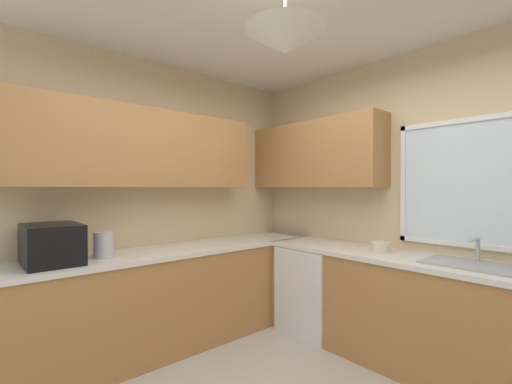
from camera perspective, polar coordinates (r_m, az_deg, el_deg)
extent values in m
cube|color=beige|center=(3.34, 26.07, -1.27)|extent=(3.82, 0.06, 2.66)
cube|color=beige|center=(3.45, -18.24, -1.18)|extent=(0.06, 3.54, 2.66)
cube|color=silver|center=(3.15, 34.11, 1.34)|extent=(1.21, 0.02, 0.95)
cube|color=white|center=(3.18, 34.13, 10.31)|extent=(1.29, 0.04, 0.04)
cube|color=white|center=(3.17, 34.01, -7.67)|extent=(1.29, 0.04, 0.04)
cube|color=white|center=(3.35, 23.64, 1.35)|extent=(0.04, 0.04, 1.03)
cube|color=#AD7542|center=(3.21, -20.25, 7.03)|extent=(0.32, 2.39, 0.70)
cube|color=#AD7542|center=(3.74, 9.73, 6.16)|extent=(1.58, 0.32, 0.70)
cone|color=silver|center=(2.03, 4.92, 24.00)|extent=(0.44, 0.44, 0.14)
cube|color=#AD7542|center=(3.29, -15.76, -17.35)|extent=(0.62, 3.12, 0.85)
cube|color=silver|center=(3.19, -15.79, -9.73)|extent=(0.65, 3.15, 0.04)
cube|color=#AD7542|center=(3.12, 27.18, -18.47)|extent=(2.88, 0.62, 0.85)
cube|color=silver|center=(3.00, 27.22, -10.43)|extent=(2.91, 0.65, 0.04)
cube|color=white|center=(3.62, 10.08, -15.72)|extent=(0.60, 0.60, 0.84)
cube|color=black|center=(2.90, -31.20, -7.51)|extent=(0.48, 0.36, 0.29)
cylinder|color=#B7B7BC|center=(2.97, -24.32, -8.11)|extent=(0.15, 0.15, 0.21)
cube|color=#9EA0A5|center=(2.91, 32.48, -10.34)|extent=(0.59, 0.40, 0.02)
cylinder|color=#B7B7BC|center=(3.04, 33.35, -8.20)|extent=(0.03, 0.03, 0.18)
cylinder|color=#B7B7BC|center=(2.93, 32.83, -6.85)|extent=(0.02, 0.20, 0.02)
cylinder|color=beige|center=(3.16, 20.32, -8.64)|extent=(0.16, 0.16, 0.09)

